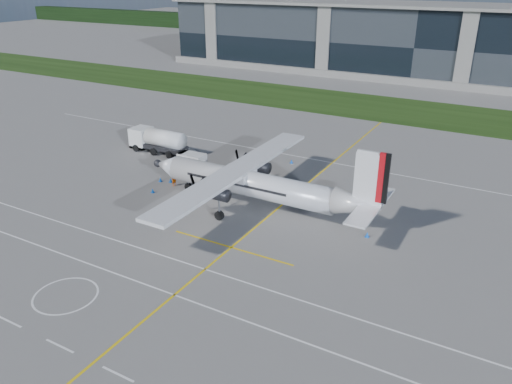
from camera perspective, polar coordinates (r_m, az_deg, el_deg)
ground at (r=84.17m, az=12.30°, el=8.23°), size 400.00×400.00×0.00m
grass_strip at (r=91.61m, az=13.87°, el=9.36°), size 400.00×18.00×0.04m
terminal_building at (r=120.98m, az=18.71°, el=15.86°), size 120.00×20.00×15.00m
tree_line at (r=180.34m, az=22.65°, el=16.16°), size 400.00×6.00×6.00m
yellow_taxiway_centerline at (r=56.43m, az=5.78°, el=0.85°), size 0.20×70.00×0.01m
white_lane_line at (r=39.96m, az=-12.76°, el=-10.18°), size 90.00×0.15×0.01m
turboprop_aircraft at (r=49.06m, az=0.16°, el=2.40°), size 25.77×26.72×8.02m
fuel_tanker_truck at (r=67.49m, az=-11.52°, el=5.83°), size 8.47×2.75×3.18m
baggage_tug at (r=60.50m, az=-7.30°, el=3.44°), size 3.43×2.06×2.06m
ground_crew_person at (r=56.28m, az=-9.36°, el=1.59°), size 0.69×0.85×1.85m
safety_cone_fwd at (r=57.95m, az=-10.87°, el=1.42°), size 0.36×0.36×0.50m
safety_cone_stbdwing at (r=62.57m, az=4.07°, el=3.52°), size 0.36×0.36×0.50m
safety_cone_nose_stbd at (r=57.53m, az=-9.74°, el=1.34°), size 0.36×0.36×0.50m
safety_cone_tail at (r=46.27m, az=12.59°, el=-4.77°), size 0.36×0.36×0.50m
safety_cone_nose_port at (r=55.19m, az=-11.73°, el=0.18°), size 0.36×0.36×0.50m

